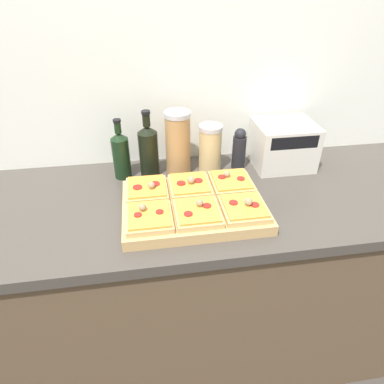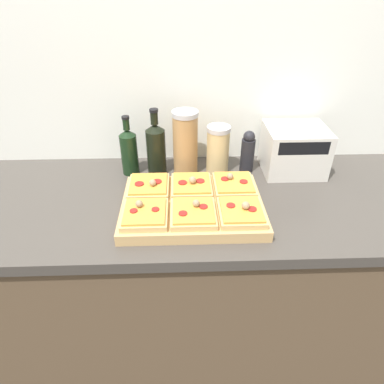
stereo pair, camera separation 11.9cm
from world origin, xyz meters
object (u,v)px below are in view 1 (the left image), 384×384
(cutting_board, at_px, (193,206))
(toaster_oven, at_px, (283,145))
(olive_oil_bottle, at_px, (121,154))
(grain_jar_short, at_px, (210,148))
(pepper_mill, at_px, (239,149))
(grain_jar_tall, at_px, (179,143))
(wine_bottle, at_px, (149,150))

(cutting_board, relative_size, toaster_oven, 1.82)
(olive_oil_bottle, height_order, grain_jar_short, olive_oil_bottle)
(cutting_board, distance_m, toaster_oven, 0.51)
(grain_jar_short, xyz_separation_m, pepper_mill, (0.12, 0.00, -0.01))
(grain_jar_tall, bearing_deg, wine_bottle, 180.00)
(olive_oil_bottle, distance_m, pepper_mill, 0.48)
(wine_bottle, relative_size, toaster_oven, 1.02)
(pepper_mill, height_order, toaster_oven, toaster_oven)
(wine_bottle, distance_m, grain_jar_tall, 0.12)
(grain_jar_tall, xyz_separation_m, toaster_oven, (0.44, -0.00, -0.04))
(grain_jar_short, relative_size, toaster_oven, 0.75)
(wine_bottle, bearing_deg, grain_jar_tall, 0.00)
(pepper_mill, bearing_deg, grain_jar_short, 180.00)
(olive_oil_bottle, xyz_separation_m, toaster_oven, (0.67, -0.00, -0.01))
(olive_oil_bottle, xyz_separation_m, wine_bottle, (0.11, 0.00, 0.01))
(grain_jar_tall, bearing_deg, cutting_board, -87.09)
(wine_bottle, bearing_deg, toaster_oven, -0.09)
(cutting_board, xyz_separation_m, pepper_mill, (0.24, 0.28, 0.07))
(grain_jar_short, bearing_deg, pepper_mill, 0.00)
(grain_jar_tall, xyz_separation_m, pepper_mill, (0.25, 0.00, -0.04))
(wine_bottle, relative_size, grain_jar_short, 1.37)
(olive_oil_bottle, bearing_deg, pepper_mill, 0.00)
(olive_oil_bottle, relative_size, toaster_oven, 0.92)
(grain_jar_tall, bearing_deg, grain_jar_short, 0.00)
(wine_bottle, distance_m, pepper_mill, 0.37)
(toaster_oven, bearing_deg, pepper_mill, 179.74)
(grain_jar_short, bearing_deg, wine_bottle, 180.00)
(wine_bottle, xyz_separation_m, grain_jar_short, (0.25, 0.00, -0.01))
(wine_bottle, height_order, grain_jar_tall, wine_bottle)
(cutting_board, relative_size, pepper_mill, 2.73)
(pepper_mill, bearing_deg, olive_oil_bottle, 180.00)
(grain_jar_short, height_order, pepper_mill, grain_jar_short)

